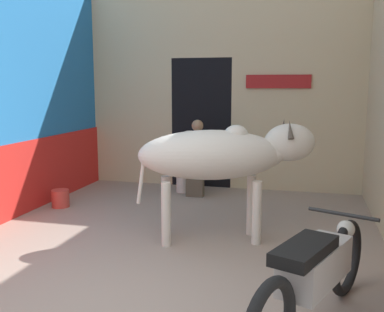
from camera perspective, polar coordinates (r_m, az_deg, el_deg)
wall_left_shopfront at (r=6.60m, az=-22.50°, el=7.97°), size 0.25×4.83×3.65m
wall_back_with_doorway at (r=8.13m, az=3.15°, el=7.39°), size 4.79×0.93×3.65m
cow at (r=5.17m, az=3.97°, el=0.08°), size 2.09×1.09×1.43m
motorcycle_near at (r=3.52m, az=15.35°, el=-14.13°), size 0.93×1.97×0.77m
shopkeeper_seated at (r=7.37m, az=0.60°, el=0.02°), size 0.40×0.33×1.25m
plastic_stool at (r=7.64m, az=-1.12°, el=-2.72°), size 0.33×0.33×0.48m
bucket at (r=7.02m, az=-16.36°, el=-5.19°), size 0.26×0.26×0.26m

